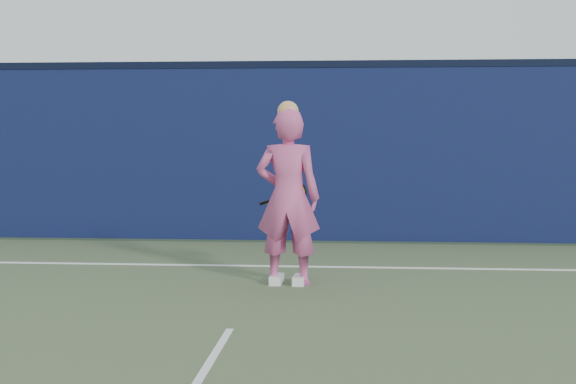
{
  "coord_description": "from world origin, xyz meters",
  "views": [
    {
      "loc": [
        0.96,
        -5.26,
        1.6
      ],
      "look_at": [
        0.31,
        2.94,
        0.97
      ],
      "focal_mm": 50.0,
      "sensor_mm": 36.0,
      "label": 1
    }
  ],
  "objects": [
    {
      "name": "backstop_wall",
      "position": [
        0.0,
        6.5,
        1.25
      ],
      "size": [
        24.0,
        0.4,
        2.5
      ],
      "primitive_type": "cube",
      "color": "#0D1C3A",
      "rests_on": "ground"
    },
    {
      "name": "court_lines",
      "position": [
        0.0,
        -0.33,
        0.01
      ],
      "size": [
        11.0,
        12.04,
        0.01
      ],
      "color": "white",
      "rests_on": "court_surface"
    },
    {
      "name": "racket",
      "position": [
        0.33,
        3.43,
        0.91
      ],
      "size": [
        0.52,
        0.23,
        0.29
      ],
      "rotation": [
        0.0,
        0.0,
        0.25
      ],
      "color": "black",
      "rests_on": "ground"
    },
    {
      "name": "ground",
      "position": [
        0.0,
        0.0,
        0.0
      ],
      "size": [
        80.0,
        80.0,
        0.0
      ],
      "primitive_type": "plane",
      "color": "#2D4429",
      "rests_on": "ground"
    },
    {
      "name": "wall_cap",
      "position": [
        0.0,
        6.5,
        2.55
      ],
      "size": [
        24.0,
        0.42,
        0.1
      ],
      "primitive_type": "cube",
      "color": "black",
      "rests_on": "backstop_wall"
    },
    {
      "name": "player",
      "position": [
        0.31,
        2.94,
        0.92
      ],
      "size": [
        0.69,
        0.48,
        1.9
      ],
      "rotation": [
        0.0,
        0.0,
        3.08
      ],
      "color": "#CC4F8B",
      "rests_on": "ground"
    }
  ]
}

